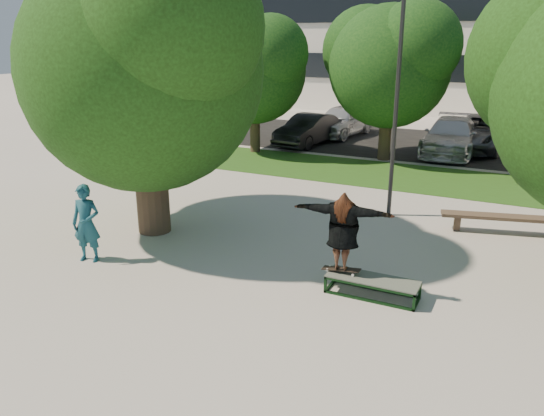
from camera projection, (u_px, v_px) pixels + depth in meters
The scene contains 16 objects.
ground at pixel (283, 276), 11.35m from camera, with size 120.00×120.00×0.00m, color #ABA59E.
grass_strip at pixel (420, 178), 19.04m from camera, with size 30.00×4.00×0.02m, color #294F16.
asphalt_strip at pixel (426, 144), 25.01m from camera, with size 40.00×8.00×0.01m, color black.
tree_left at pixel (142, 56), 12.71m from camera, with size 6.96×5.95×7.12m.
bg_tree_left at pixel (254, 65), 22.40m from camera, with size 5.28×4.51×5.77m.
bg_tree_mid at pixel (389, 59), 20.87m from camera, with size 5.76×4.92×6.24m.
bg_tree_right at pixel (542, 78), 18.29m from camera, with size 5.04×4.31×5.43m.
lamppost at pixel (396, 104), 14.22m from camera, with size 0.25×0.15×6.11m.
grind_box at pixel (372, 287), 10.42m from camera, with size 1.80×0.60×0.38m.
skater_rig at pixel (343, 231), 10.36m from camera, with size 2.01×0.73×1.68m.
bystander at pixel (86, 223), 11.86m from camera, with size 0.65×0.43×1.79m, color #174A58.
bench at pixel (505, 219), 13.66m from camera, with size 3.16×1.18×0.48m.
car_silver_a at pixel (342, 120), 26.95m from camera, with size 1.86×4.63×1.58m, color silver.
car_dark at pixel (308, 130), 24.75m from camera, with size 1.49×4.27×1.41m, color black.
car_grey at pixel (480, 133), 23.73m from camera, with size 2.52×5.47×1.52m, color #55565A.
car_silver_b at pixel (451, 136), 22.90m from camera, with size 2.11×5.20×1.51m, color silver.
Camera 1 is at (4.34, -9.39, 4.90)m, focal length 35.00 mm.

